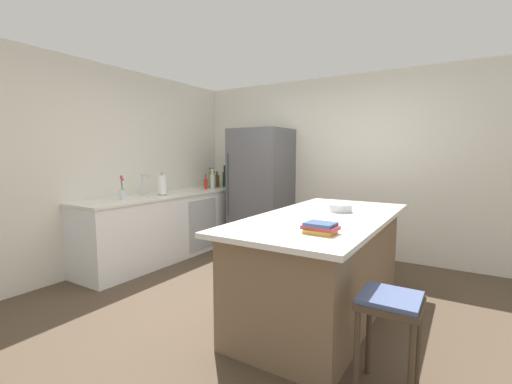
{
  "coord_description": "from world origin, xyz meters",
  "views": [
    {
      "loc": [
        1.54,
        -2.75,
        1.47
      ],
      "look_at": [
        -0.71,
        0.89,
        1.0
      ],
      "focal_mm": 24.04,
      "sensor_mm": 36.0,
      "label": 1
    }
  ],
  "objects": [
    {
      "name": "ground_plane",
      "position": [
        0.0,
        0.0,
        0.0
      ],
      "size": [
        7.2,
        7.2,
        0.0
      ],
      "primitive_type": "plane",
      "color": "#4C3D2D"
    },
    {
      "name": "wall_rear",
      "position": [
        0.0,
        2.25,
        1.3
      ],
      "size": [
        6.0,
        0.1,
        2.6
      ],
      "primitive_type": "cube",
      "color": "silver",
      "rests_on": "ground_plane"
    },
    {
      "name": "wall_left",
      "position": [
        -2.45,
        0.0,
        1.3
      ],
      "size": [
        0.1,
        6.0,
        2.6
      ],
      "primitive_type": "cube",
      "color": "silver",
      "rests_on": "ground_plane"
    },
    {
      "name": "counter_run_left",
      "position": [
        -2.08,
        0.74,
        0.46
      ],
      "size": [
        0.67,
        2.76,
        0.91
      ],
      "color": "white",
      "rests_on": "ground_plane"
    },
    {
      "name": "kitchen_island",
      "position": [
        0.45,
        0.18,
        0.46
      ],
      "size": [
        1.07,
        2.28,
        0.92
      ],
      "color": "#7A6047",
      "rests_on": "ground_plane"
    },
    {
      "name": "refrigerator",
      "position": [
        -1.2,
        1.83,
        0.93
      ],
      "size": [
        0.83,
        0.78,
        1.86
      ],
      "color": "#56565B",
      "rests_on": "ground_plane"
    },
    {
      "name": "bar_stool",
      "position": [
        1.19,
        -0.65,
        0.52
      ],
      "size": [
        0.36,
        0.36,
        0.63
      ],
      "color": "#473828",
      "rests_on": "ground_plane"
    },
    {
      "name": "sink_faucet",
      "position": [
        -2.13,
        0.31,
        1.07
      ],
      "size": [
        0.15,
        0.05,
        0.3
      ],
      "color": "silver",
      "rests_on": "counter_run_left"
    },
    {
      "name": "flower_vase",
      "position": [
        -2.08,
        -0.04,
        1.01
      ],
      "size": [
        0.08,
        0.08,
        0.3
      ],
      "color": "silver",
      "rests_on": "counter_run_left"
    },
    {
      "name": "paper_towel_roll",
      "position": [
        -2.03,
        0.56,
        1.05
      ],
      "size": [
        0.14,
        0.14,
        0.31
      ],
      "color": "gray",
      "rests_on": "counter_run_left"
    },
    {
      "name": "wine_bottle",
      "position": [
        -2.04,
        2.0,
        1.06
      ],
      "size": [
        0.07,
        0.07,
        0.37
      ],
      "color": "#19381E",
      "rests_on": "counter_run_left"
    },
    {
      "name": "whiskey_bottle",
      "position": [
        -2.14,
        1.91,
        1.02
      ],
      "size": [
        0.08,
        0.08,
        0.26
      ],
      "color": "brown",
      "rests_on": "counter_run_left"
    },
    {
      "name": "gin_bottle",
      "position": [
        -2.12,
        1.81,
        1.02
      ],
      "size": [
        0.07,
        0.07,
        0.27
      ],
      "color": "#8CB79E",
      "rests_on": "counter_run_left"
    },
    {
      "name": "olive_oil_bottle",
      "position": [
        -2.14,
        1.72,
        1.05
      ],
      "size": [
        0.06,
        0.06,
        0.34
      ],
      "color": "olive",
      "rests_on": "counter_run_left"
    },
    {
      "name": "soda_bottle",
      "position": [
        -2.0,
        1.62,
        1.05
      ],
      "size": [
        0.08,
        0.08,
        0.34
      ],
      "color": "silver",
      "rests_on": "counter_run_left"
    },
    {
      "name": "hot_sauce_bottle",
      "position": [
        -2.06,
        1.52,
        1.0
      ],
      "size": [
        0.05,
        0.05,
        0.23
      ],
      "color": "red",
      "rests_on": "counter_run_left"
    },
    {
      "name": "cookbook_stack",
      "position": [
        0.68,
        -0.5,
        0.96
      ],
      "size": [
        0.25,
        0.18,
        0.08
      ],
      "color": "gold",
      "rests_on": "kitchen_island"
    },
    {
      "name": "mixing_bowl",
      "position": [
        0.51,
        0.46,
        0.95
      ],
      "size": [
        0.22,
        0.22,
        0.07
      ],
      "color": "#B2B5BA",
      "rests_on": "kitchen_island"
    }
  ]
}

